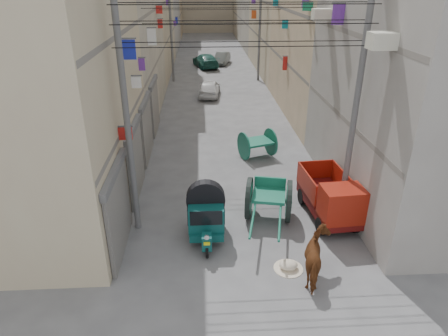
{
  "coord_description": "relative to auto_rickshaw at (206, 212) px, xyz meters",
  "views": [
    {
      "loc": [
        -1.26,
        -5.95,
        7.93
      ],
      "look_at": [
        -0.55,
        6.5,
        1.98
      ],
      "focal_mm": 32.0,
      "sensor_mm": 36.0,
      "label": 1
    }
  ],
  "objects": [
    {
      "name": "distant_car_grey",
      "position": [
        2.1,
        29.98,
        -0.36
      ],
      "size": [
        2.0,
        3.65,
        1.14
      ],
      "primitive_type": "imported",
      "rotation": [
        0.0,
        0.0,
        -0.24
      ],
      "color": "#545957",
      "rests_on": "ground"
    },
    {
      "name": "horse",
      "position": [
        3.15,
        -2.34,
        -0.2
      ],
      "size": [
        1.1,
        1.84,
        1.45
      ],
      "primitive_type": "imported",
      "rotation": [
        0.0,
        0.0,
        2.95
      ],
      "color": "brown",
      "rests_on": "ground"
    },
    {
      "name": "overhead_cables",
      "position": [
        1.21,
        9.06,
        5.84
      ],
      "size": [
        7.4,
        22.52,
        1.12
      ],
      "color": "black",
      "rests_on": "ground"
    },
    {
      "name": "distant_car_green",
      "position": [
        0.42,
        28.45,
        -0.29
      ],
      "size": [
        2.8,
        4.7,
        1.28
      ],
      "primitive_type": "imported",
      "rotation": [
        0.0,
        0.0,
        3.38
      ],
      "color": "#1C5348",
      "rests_on": "ground"
    },
    {
      "name": "second_cart",
      "position": [
        2.58,
        6.5,
        -0.21
      ],
      "size": [
        1.89,
        1.78,
        1.35
      ],
      "rotation": [
        0.0,
        0.0,
        0.34
      ],
      "color": "#16614A",
      "rests_on": "ground"
    },
    {
      "name": "mini_truck",
      "position": [
        4.44,
        0.58,
        -0.08
      ],
      "size": [
        1.63,
        3.23,
        1.76
      ],
      "rotation": [
        0.0,
        0.0,
        0.08
      ],
      "color": "black",
      "rests_on": "ground"
    },
    {
      "name": "distant_car_white",
      "position": [
        0.54,
        17.78,
        -0.32
      ],
      "size": [
        1.83,
        3.72,
        1.22
      ],
      "primitive_type": "imported",
      "rotation": [
        0.0,
        0.0,
        3.03
      ],
      "color": "silver",
      "rests_on": "ground"
    },
    {
      "name": "shutters_left",
      "position": [
        -2.7,
        5.03,
        0.57
      ],
      "size": [
        0.18,
        14.4,
        2.88
      ],
      "color": "#48484D",
      "rests_on": "ground"
    },
    {
      "name": "auto_rickshaw",
      "position": [
        0.0,
        0.0,
        0.0
      ],
      "size": [
        1.28,
        2.24,
        1.57
      ],
      "rotation": [
        0.0,
        0.0,
        -0.0
      ],
      "color": "black",
      "rests_on": "ground"
    },
    {
      "name": "utility_poles",
      "position": [
        1.21,
        11.66,
        3.07
      ],
      "size": [
        7.4,
        22.2,
        8.0
      ],
      "color": "#565658",
      "rests_on": "ground"
    },
    {
      "name": "feed_sack",
      "position": [
        2.44,
        -1.86,
        -0.79
      ],
      "size": [
        0.55,
        0.44,
        0.28
      ],
      "primitive_type": "ellipsoid",
      "color": "beige",
      "rests_on": "ground"
    },
    {
      "name": "signboards",
      "position": [
        1.2,
        16.31,
        2.5
      ],
      "size": [
        8.22,
        40.52,
        5.67
      ],
      "color": "#662B9E",
      "rests_on": "ground"
    },
    {
      "name": "tonga_cart",
      "position": [
        2.26,
        0.97,
        -0.13
      ],
      "size": [
        1.96,
        3.58,
        1.53
      ],
      "rotation": [
        0.0,
        0.0,
        -0.21
      ],
      "color": "black",
      "rests_on": "ground"
    }
  ]
}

